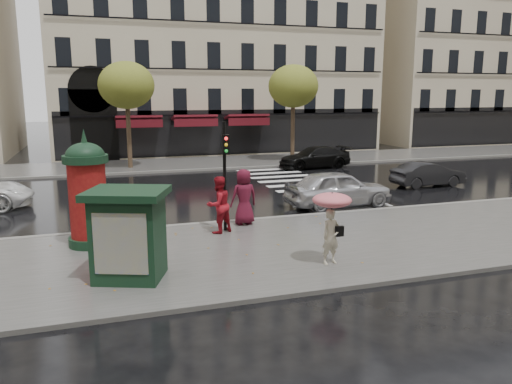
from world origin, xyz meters
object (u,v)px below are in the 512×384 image
object	(u,v)px
man_burgundy	(244,197)
traffic_light	(225,166)
woman_red	(219,205)
car_silver	(338,188)
morris_column	(87,191)
car_darkgrey	(428,174)
car_black	(315,157)
newsstand	(129,233)
woman_umbrella	(332,216)

from	to	relation	value
man_burgundy	traffic_light	distance (m)	1.64
woman_red	car_silver	world-z (taller)	woman_red
morris_column	car_silver	world-z (taller)	morris_column
car_darkgrey	car_black	world-z (taller)	car_black
newsstand	car_silver	bearing A→B (deg)	34.69
traffic_light	car_black	world-z (taller)	traffic_light
car_darkgrey	woman_red	bearing A→B (deg)	113.22
woman_red	car_darkgrey	world-z (taller)	woman_red
car_darkgrey	car_black	xyz separation A→B (m)	(-2.78, 7.81, 0.05)
newsstand	woman_red	bearing A→B (deg)	47.54
man_burgundy	car_darkgrey	distance (m)	12.28
man_burgundy	traffic_light	xyz separation A→B (m)	(-0.85, -0.67, 1.23)
morris_column	woman_red	bearing A→B (deg)	2.24
man_burgundy	morris_column	size ratio (longest dim) A/B	0.56
car_silver	car_darkgrey	bearing A→B (deg)	-68.88
car_silver	car_darkgrey	distance (m)	7.14
woman_red	car_darkgrey	distance (m)	13.62
man_burgundy	car_darkgrey	size ratio (longest dim) A/B	0.52
man_burgundy	newsstand	distance (m)	5.97
man_burgundy	traffic_light	size ratio (longest dim) A/B	0.54
car_silver	car_darkgrey	xyz separation A→B (m)	(6.57, 2.79, -0.15)
morris_column	car_silver	bearing A→B (deg)	16.59
man_burgundy	car_silver	world-z (taller)	man_burgundy
newsstand	car_black	size ratio (longest dim) A/B	0.49
woman_red	traffic_light	world-z (taller)	traffic_light
traffic_light	newsstand	world-z (taller)	traffic_light
car_silver	woman_umbrella	bearing A→B (deg)	149.34
traffic_light	car_black	bearing A→B (deg)	54.80
traffic_light	newsstand	distance (m)	5.01
morris_column	car_black	size ratio (longest dim) A/B	0.76
traffic_light	car_silver	world-z (taller)	traffic_light
car_darkgrey	morris_column	bearing A→B (deg)	108.20
woman_umbrella	newsstand	distance (m)	5.29
man_burgundy	traffic_light	bearing A→B (deg)	31.07
morris_column	car_black	xyz separation A→B (m)	(13.70, 13.56, -1.14)
woman_umbrella	car_silver	xyz separation A→B (m)	(3.71, 6.77, -0.68)
morris_column	car_silver	size ratio (longest dim) A/B	0.78
woman_red	man_burgundy	distance (m)	1.37
woman_red	car_darkgrey	bearing A→B (deg)	179.01
man_burgundy	morris_column	xyz separation A→B (m)	(-5.19, -0.96, 0.71)
traffic_light	car_silver	size ratio (longest dim) A/B	0.81
woman_umbrella	man_burgundy	world-z (taller)	woman_umbrella
woman_red	car_darkgrey	xyz separation A→B (m)	(12.41, 5.59, -0.44)
newsstand	car_silver	xyz separation A→B (m)	(8.96, 6.20, -0.51)
man_burgundy	car_black	xyz separation A→B (m)	(8.52, 12.60, -0.43)
newsstand	car_black	world-z (taller)	newsstand
traffic_light	newsstand	xyz separation A→B (m)	(-3.39, -3.54, -1.06)
car_black	man_burgundy	bearing A→B (deg)	-37.30
man_burgundy	car_darkgrey	bearing A→B (deg)	-164.40
traffic_light	car_black	distance (m)	16.33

